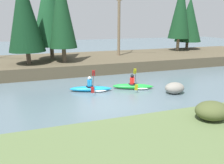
% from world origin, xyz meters
% --- Properties ---
extents(ground_plane, '(90.00, 90.00, 0.00)m').
position_xyz_m(ground_plane, '(0.00, 0.00, 0.00)').
color(ground_plane, slate).
extents(riverbank_near, '(44.00, 5.23, 0.79)m').
position_xyz_m(riverbank_near, '(0.00, -5.97, 0.40)').
color(riverbank_near, '#5B7042').
rests_on(riverbank_near, ground).
extents(riverbank_far, '(44.00, 8.16, 0.97)m').
position_xyz_m(riverbank_far, '(0.00, 10.59, 0.49)').
color(riverbank_far, brown).
rests_on(riverbank_far, ground).
extents(conifer_tree_left, '(2.92, 2.92, 7.22)m').
position_xyz_m(conifer_tree_left, '(-4.24, 8.74, 5.09)').
color(conifer_tree_left, brown).
rests_on(conifer_tree_left, riverbank_far).
extents(conifer_tree_mid_left, '(3.47, 3.47, 7.70)m').
position_xyz_m(conifer_tree_mid_left, '(-2.19, 10.78, 5.43)').
color(conifer_tree_mid_left, brown).
rests_on(conifer_tree_mid_left, riverbank_far).
extents(conifer_tree_centre, '(2.34, 2.34, 7.65)m').
position_xyz_m(conifer_tree_centre, '(-1.30, 8.62, 5.40)').
color(conifer_tree_centre, brown).
rests_on(conifer_tree_centre, riverbank_far).
extents(conifer_tree_mid_right, '(2.54, 2.54, 8.18)m').
position_xyz_m(conifer_tree_mid_right, '(12.76, 12.22, 5.78)').
color(conifer_tree_mid_right, '#7A664C').
rests_on(conifer_tree_mid_right, riverbank_far).
extents(conifer_tree_right, '(3.27, 3.27, 6.34)m').
position_xyz_m(conifer_tree_right, '(14.87, 13.24, 4.62)').
color(conifer_tree_right, brown).
rests_on(conifer_tree_right, riverbank_far).
extents(bare_tree_mid_downstream, '(4.02, 3.97, 7.34)m').
position_xyz_m(bare_tree_mid_downstream, '(4.59, 10.86, 4.42)').
color(bare_tree_mid_downstream, '#7A664C').
rests_on(bare_tree_mid_downstream, riverbank_far).
extents(shrub_clump_nearest, '(1.30, 1.08, 0.70)m').
position_xyz_m(shrub_clump_nearest, '(2.65, -4.63, 1.14)').
color(shrub_clump_nearest, '#4C562D').
rests_on(shrub_clump_nearest, riverbank_near).
extents(kayaker_lead, '(2.73, 1.99, 1.20)m').
position_xyz_m(kayaker_lead, '(2.56, 2.23, 0.20)').
color(kayaker_lead, green).
rests_on(kayaker_lead, ground).
extents(kayaker_middle, '(2.77, 2.04, 1.20)m').
position_xyz_m(kayaker_middle, '(-0.27, 2.60, 0.20)').
color(kayaker_middle, '#1993D6').
rests_on(kayaker_middle, ground).
extents(boulder_midstream, '(1.25, 0.98, 0.71)m').
position_xyz_m(boulder_midstream, '(4.56, 0.53, 0.35)').
color(boulder_midstream, gray).
rests_on(boulder_midstream, ground).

